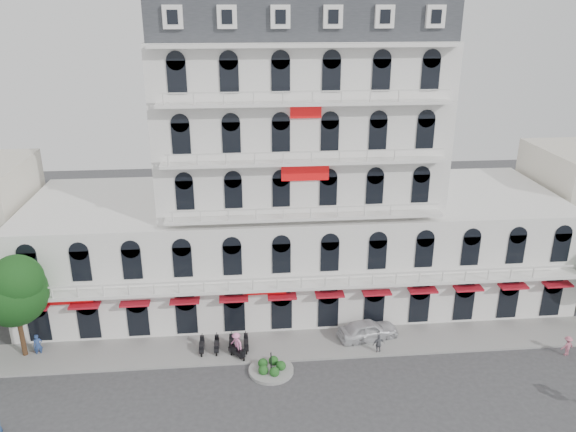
% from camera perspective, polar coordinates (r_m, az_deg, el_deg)
% --- Properties ---
extents(ground, '(120.00, 120.00, 0.00)m').
position_cam_1_polar(ground, '(36.95, 3.88, -20.74)').
color(ground, '#38383A').
rests_on(ground, ground).
extents(sidewalk, '(53.00, 4.00, 0.16)m').
position_cam_1_polar(sidewalk, '(43.97, 2.03, -12.92)').
color(sidewalk, gray).
rests_on(sidewalk, ground).
extents(main_building, '(45.00, 15.00, 25.80)m').
position_cam_1_polar(main_building, '(47.77, 0.84, 3.10)').
color(main_building, silver).
rests_on(main_building, ground).
extents(traffic_island, '(3.20, 3.20, 1.60)m').
position_cam_1_polar(traffic_island, '(41.19, -1.73, -15.24)').
color(traffic_island, gray).
rests_on(traffic_island, ground).
extents(parked_scooter_row, '(4.40, 1.80, 1.10)m').
position_cam_1_polar(parked_scooter_row, '(43.61, -6.48, -13.50)').
color(parked_scooter_row, black).
rests_on(parked_scooter_row, ground).
extents(tree_west_inner, '(4.76, 4.76, 8.25)m').
position_cam_1_polar(tree_west_inner, '(44.30, -26.14, -6.61)').
color(tree_west_inner, '#382314').
rests_on(tree_west_inner, ground).
extents(parked_car, '(4.98, 2.80, 1.60)m').
position_cam_1_polar(parked_car, '(44.76, 8.12, -11.38)').
color(parked_car, silver).
rests_on(parked_car, ground).
extents(rider_center, '(1.25, 1.36, 2.18)m').
position_cam_1_polar(rider_center, '(42.13, -5.25, -12.92)').
color(rider_center, black).
rests_on(rider_center, ground).
extents(pedestrian_mid, '(0.98, 0.52, 1.60)m').
position_cam_1_polar(pedestrian_mid, '(43.21, 9.20, -12.73)').
color(pedestrian_mid, slate).
rests_on(pedestrian_mid, ground).
extents(pedestrian_right, '(1.11, 0.78, 1.56)m').
position_cam_1_polar(pedestrian_right, '(47.31, 26.51, -11.72)').
color(pedestrian_right, '#C1667B').
rests_on(pedestrian_right, ground).
extents(pedestrian_far, '(0.76, 0.66, 1.77)m').
position_cam_1_polar(pedestrian_far, '(46.24, -24.06, -11.92)').
color(pedestrian_far, navy).
rests_on(pedestrian_far, ground).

